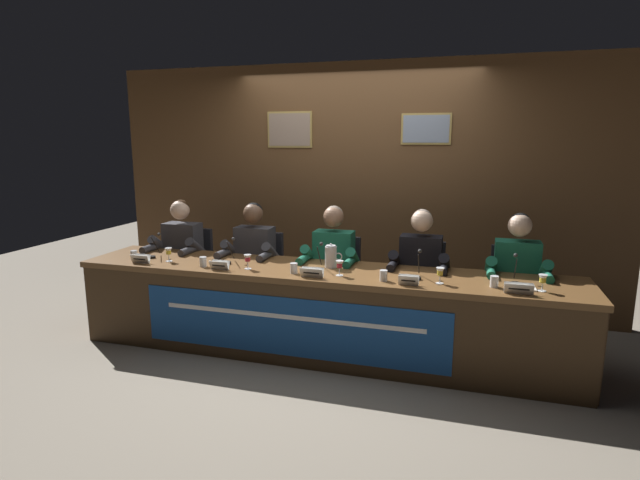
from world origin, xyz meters
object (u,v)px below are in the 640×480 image
nameplate_left (220,265)px  chair_right (420,293)px  water_cup_far_left (134,256)px  juice_glass_left (248,259)px  water_pitcher_central (331,256)px  water_cup_right (384,276)px  panelist_far_left (179,252)px  juice_glass_right (440,273)px  chair_center (337,286)px  microphone_right (418,269)px  water_cup_center (294,269)px  chair_far_right (513,301)px  microphone_center (319,260)px  panelist_right (419,269)px  water_cup_far_right (494,282)px  water_cup_left (203,262)px  nameplate_right (409,280)px  panelist_center (331,263)px  juice_glass_far_left (169,252)px  chair_left (260,279)px  microphone_left (230,255)px  nameplate_far_right (519,289)px  juice_glass_center (340,265)px  panelist_far_right (517,276)px  conference_table (315,299)px  nameplate_far_left (141,259)px  panelist_left (252,257)px  nameplate_center (312,272)px  juice_glass_far_right (543,280)px  microphone_far_left (155,249)px  microphone_far_right (515,274)px  chair_far_left (191,273)px  document_stack_far_right (520,287)px

nameplate_left → chair_right: size_ratio=0.18×
water_cup_far_left → juice_glass_left: (1.13, -0.01, 0.05)m
water_pitcher_central → water_cup_right: bearing=-30.0°
panelist_far_left → juice_glass_right: panelist_far_left is taller
chair_center → microphone_right: microphone_right is taller
water_cup_center → water_cup_far_left: bearing=179.0°
chair_far_right → microphone_center: bearing=-160.5°
panelist_right → water_cup_far_right: (0.60, -0.50, 0.07)m
water_cup_left → chair_right: 1.97m
nameplate_right → panelist_center: bearing=140.7°
water_cup_left → water_cup_far_right: (2.38, 0.07, 0.00)m
juice_glass_far_left → panelist_right: 2.23m
chair_left → microphone_left: 0.70m
chair_far_right → nameplate_far_right: chair_far_right is taller
juice_glass_center → panelist_center: bearing=112.1°
juice_glass_far_left → panelist_right: (2.17, 0.49, -0.12)m
water_cup_far_left → chair_far_right: size_ratio=0.09×
microphone_right → water_cup_left: bearing=-175.0°
panelist_far_right → water_cup_far_right: size_ratio=14.46×
chair_right → panelist_right: size_ratio=0.73×
panelist_far_right → conference_table: bearing=-163.3°
nameplate_far_left → nameplate_left: bearing=-0.5°
panelist_right → nameplate_right: panelist_right is taller
panelist_far_right → nameplate_far_right: (-0.04, -0.63, 0.07)m
panelist_left → chair_right: 1.62m
water_cup_far_right → panelist_right: bearing=140.0°
panelist_far_left → juice_glass_left: bearing=-28.1°
chair_center → nameplate_center: 0.90m
water_cup_center → microphone_center: size_ratio=0.39×
water_cup_left → chair_far_right: size_ratio=0.09×
nameplate_far_left → chair_right: (2.37, 0.82, -0.35)m
chair_left → panelist_far_right: bearing=-4.8°
water_cup_left → water_cup_far_right: same height
microphone_left → chair_left: bearing=86.5°
juice_glass_center → chair_far_right: 1.60m
water_cup_far_left → juice_glass_far_right: size_ratio=0.69×
nameplate_right → panelist_far_right: size_ratio=0.12×
microphone_far_left → juice_glass_center: 1.81m
chair_left → panelist_left: panelist_left is taller
nameplate_center → microphone_center: (-0.03, 0.27, 0.03)m
panelist_center → microphone_far_right: 1.59m
microphone_right → chair_far_right: 1.05m
water_cup_right → water_cup_far_right: size_ratio=1.00×
chair_left → chair_right: 1.59m
panelist_right → nameplate_right: (-0.02, -0.63, 0.07)m
chair_far_left → panelist_left: (0.79, -0.20, 0.28)m
microphone_right → document_stack_far_right: bearing=-4.7°
panelist_right → chair_far_right: panelist_right is taller
nameplate_left → document_stack_far_right: nameplate_left is taller
juice_glass_left → juice_glass_far_right: same height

